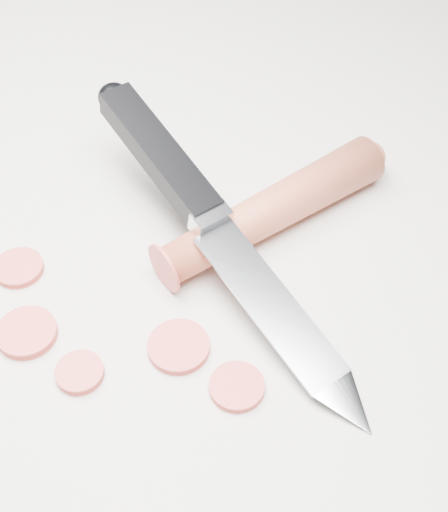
# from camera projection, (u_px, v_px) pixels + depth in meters

# --- Properties ---
(ground) EXTENTS (2.40, 2.40, 0.00)m
(ground) POSITION_uv_depth(u_px,v_px,m) (136.00, 313.00, 0.45)
(ground) COLOR silver
(ground) RESTS_ON ground
(carrot) EXTENTS (0.13, 0.16, 0.03)m
(carrot) POSITION_uv_depth(u_px,v_px,m) (273.00, 209.00, 0.49)
(carrot) COLOR #B94B30
(carrot) RESTS_ON ground
(carrot_slice_0) EXTENTS (0.03, 0.03, 0.01)m
(carrot_slice_0) POSITION_uv_depth(u_px,v_px,m) (80.00, 373.00, 0.42)
(carrot_slice_0) COLOR #DD443C
(carrot_slice_0) RESTS_ON ground
(carrot_slice_2) EXTENTS (0.03, 0.03, 0.01)m
(carrot_slice_2) POSITION_uv_depth(u_px,v_px,m) (19.00, 268.00, 0.47)
(carrot_slice_2) COLOR #DD443C
(carrot_slice_2) RESTS_ON ground
(carrot_slice_3) EXTENTS (0.04, 0.04, 0.01)m
(carrot_slice_3) POSITION_uv_depth(u_px,v_px,m) (179.00, 347.00, 0.43)
(carrot_slice_3) COLOR #DD443C
(carrot_slice_3) RESTS_ON ground
(carrot_slice_4) EXTENTS (0.04, 0.04, 0.01)m
(carrot_slice_4) POSITION_uv_depth(u_px,v_px,m) (27.00, 333.00, 0.44)
(carrot_slice_4) COLOR #DD443C
(carrot_slice_4) RESTS_ON ground
(carrot_slice_5) EXTENTS (0.03, 0.03, 0.01)m
(carrot_slice_5) POSITION_uv_depth(u_px,v_px,m) (237.00, 387.00, 0.41)
(carrot_slice_5) COLOR #DD443C
(carrot_slice_5) RESTS_ON ground
(kitchen_knife) EXTENTS (0.25, 0.20, 0.07)m
(kitchen_knife) POSITION_uv_depth(u_px,v_px,m) (226.00, 235.00, 0.45)
(kitchen_knife) COLOR #BBBDC2
(kitchen_knife) RESTS_ON ground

